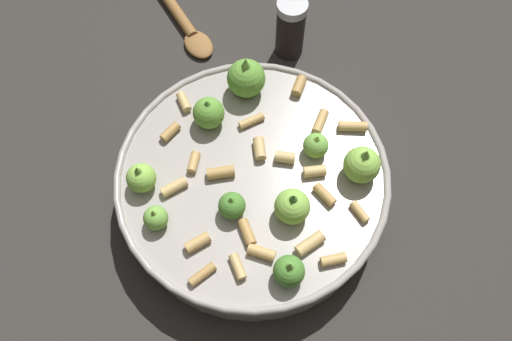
# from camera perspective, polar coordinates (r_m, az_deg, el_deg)

# --- Properties ---
(ground_plane) EXTENTS (2.40, 2.40, 0.00)m
(ground_plane) POSITION_cam_1_polar(r_m,az_deg,el_deg) (0.63, 0.00, -2.69)
(ground_plane) COLOR #2D2B28
(cooking_pan) EXTENTS (0.31, 0.31, 0.12)m
(cooking_pan) POSITION_cam_1_polar(r_m,az_deg,el_deg) (0.60, 0.07, -1.25)
(cooking_pan) COLOR #9E9993
(cooking_pan) RESTS_ON ground
(pepper_shaker) EXTENTS (0.04, 0.04, 0.09)m
(pepper_shaker) POSITION_cam_1_polar(r_m,az_deg,el_deg) (0.71, 4.12, 15.24)
(pepper_shaker) COLOR black
(pepper_shaker) RESTS_ON ground
(wooden_spoon) EXTENTS (0.15, 0.23, 0.02)m
(wooden_spoon) POSITION_cam_1_polar(r_m,az_deg,el_deg) (0.80, -8.97, 17.55)
(wooden_spoon) COLOR olive
(wooden_spoon) RESTS_ON ground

